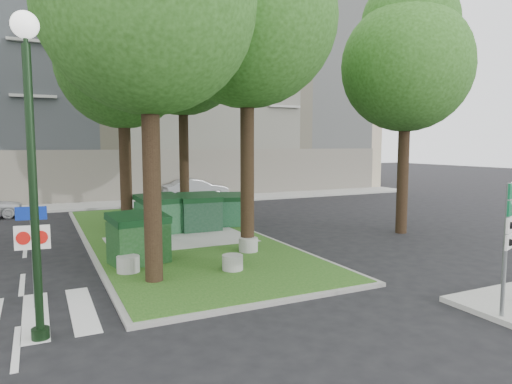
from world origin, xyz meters
TOP-DOWN VIEW (x-y plane):
  - ground at (0.00, 0.00)m, footprint 120.00×120.00m
  - median_island at (0.50, 8.00)m, footprint 6.00×16.00m
  - median_kerb at (0.50, 8.00)m, footprint 6.30×16.30m
  - building_sidewalk at (0.00, 18.50)m, footprint 42.00×3.00m
  - zebra_crossing at (-3.75, 1.50)m, footprint 5.00×3.00m
  - apartment_building at (0.00, 26.00)m, footprint 41.00×12.00m
  - tree_median_mid at (-0.91, 9.06)m, footprint 4.80×4.80m
  - tree_median_far at (2.29, 12.06)m, footprint 5.80×5.80m
  - tree_street_right at (9.09, 5.06)m, footprint 5.00×5.00m
  - dumpster_a at (-1.48, 4.39)m, footprint 1.79×1.42m
  - dumpster_b at (0.12, 8.43)m, footprint 1.86×1.50m
  - dumpster_c at (1.72, 8.41)m, footprint 1.64×1.17m
  - dumpster_d at (3.00, 9.01)m, footprint 1.71×1.41m
  - bollard_left at (-1.95, 3.57)m, footprint 0.60×0.60m
  - bollard_right at (1.95, 4.32)m, footprint 0.61×0.61m
  - bollard_mid at (0.66, 2.55)m, footprint 0.57×0.57m
  - litter_bin at (2.09, 9.87)m, footprint 0.38×0.38m
  - street_lamp at (-4.11, 0.20)m, footprint 0.46×0.46m
  - traffic_sign_pole at (-4.18, 2.00)m, footprint 0.70×0.15m
  - car_silver at (5.10, 19.08)m, footprint 4.11×1.49m

SIDE VIEW (x-z plane):
  - ground at x=0.00m, z-range 0.00..0.00m
  - zebra_crossing at x=-3.75m, z-range 0.00..0.01m
  - median_kerb at x=0.50m, z-range 0.00..0.10m
  - median_island at x=0.50m, z-range 0.00..0.12m
  - building_sidewalk at x=0.00m, z-range 0.00..0.12m
  - bollard_mid at x=0.66m, z-range 0.12..0.53m
  - bollard_left at x=-1.95m, z-range 0.12..0.55m
  - bollard_right at x=1.95m, z-range 0.12..0.56m
  - litter_bin at x=2.09m, z-range 0.12..0.79m
  - car_silver at x=5.10m, z-range 0.00..1.35m
  - dumpster_d at x=3.00m, z-range 0.09..1.47m
  - dumpster_a at x=-1.48m, z-range 0.09..1.57m
  - dumpster_c at x=1.72m, z-range 0.09..1.59m
  - dumpster_b at x=0.12m, z-range 0.09..1.62m
  - traffic_sign_pole at x=-4.18m, z-range 0.33..2.69m
  - street_lamp at x=-4.11m, z-range 0.74..6.51m
  - tree_median_mid at x=-0.91m, z-range 1.98..11.97m
  - tree_street_right at x=9.09m, z-range 1.95..12.02m
  - apartment_building at x=0.00m, z-range 0.00..16.00m
  - tree_median_far at x=2.29m, z-range 2.36..14.28m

